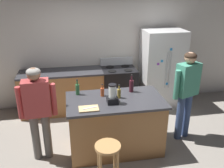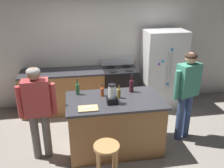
{
  "view_description": "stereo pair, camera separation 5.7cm",
  "coord_description": "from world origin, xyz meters",
  "px_view_note": "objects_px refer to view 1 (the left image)",
  "views": [
    {
      "loc": [
        -0.7,
        -3.58,
        2.71
      ],
      "look_at": [
        0.0,
        0.3,
        1.1
      ],
      "focal_mm": 39.43,
      "sensor_mm": 36.0,
      "label": 1
    },
    {
      "loc": [
        -0.65,
        -3.59,
        2.71
      ],
      "look_at": [
        0.0,
        0.3,
        1.1
      ],
      "focal_mm": 39.43,
      "sensor_mm": 36.0,
      "label": 2
    }
  ],
  "objects_px": {
    "refrigerator": "(161,69)",
    "blender_appliance": "(112,95)",
    "stove_range": "(119,88)",
    "bottle_wine": "(131,86)",
    "kitchen_island": "(115,124)",
    "bottle_vinegar": "(119,93)",
    "person_by_sink_right": "(187,88)",
    "bottle_cooking_sauce": "(102,92)",
    "chef_knife": "(90,108)",
    "person_by_island_left": "(38,106)",
    "bottle_olive_oil": "(77,89)",
    "bar_stool": "(108,154)",
    "cutting_board": "(89,109)"
  },
  "relations": [
    {
      "from": "kitchen_island",
      "to": "bottle_vinegar",
      "type": "bearing_deg",
      "value": 31.44
    },
    {
      "from": "kitchen_island",
      "to": "bottle_cooking_sauce",
      "type": "distance_m",
      "value": 0.61
    },
    {
      "from": "stove_range",
      "to": "bottle_cooking_sauce",
      "type": "relative_size",
      "value": 5.23
    },
    {
      "from": "bottle_olive_oil",
      "to": "bottle_vinegar",
      "type": "bearing_deg",
      "value": -20.86
    },
    {
      "from": "stove_range",
      "to": "bottle_olive_oil",
      "type": "distance_m",
      "value": 1.67
    },
    {
      "from": "refrigerator",
      "to": "blender_appliance",
      "type": "height_order",
      "value": "refrigerator"
    },
    {
      "from": "bar_stool",
      "to": "blender_appliance",
      "type": "distance_m",
      "value": 0.92
    },
    {
      "from": "chef_knife",
      "to": "blender_appliance",
      "type": "bearing_deg",
      "value": 7.65
    },
    {
      "from": "person_by_island_left",
      "to": "chef_knife",
      "type": "relative_size",
      "value": 7.2
    },
    {
      "from": "person_by_island_left",
      "to": "bar_stool",
      "type": "height_order",
      "value": "person_by_island_left"
    },
    {
      "from": "refrigerator",
      "to": "bottle_wine",
      "type": "height_order",
      "value": "refrigerator"
    },
    {
      "from": "bar_stool",
      "to": "blender_appliance",
      "type": "xyz_separation_m",
      "value": [
        0.19,
        0.7,
        0.57
      ]
    },
    {
      "from": "bar_stool",
      "to": "bottle_olive_oil",
      "type": "relative_size",
      "value": 2.42
    },
    {
      "from": "bottle_cooking_sauce",
      "to": "bar_stool",
      "type": "bearing_deg",
      "value": -94.27
    },
    {
      "from": "refrigerator",
      "to": "bottle_cooking_sauce",
      "type": "xyz_separation_m",
      "value": [
        -1.56,
        -1.33,
        0.14
      ]
    },
    {
      "from": "refrigerator",
      "to": "blender_appliance",
      "type": "distance_m",
      "value": 2.18
    },
    {
      "from": "person_by_island_left",
      "to": "chef_knife",
      "type": "xyz_separation_m",
      "value": [
        0.79,
        -0.23,
        0.02
      ]
    },
    {
      "from": "blender_appliance",
      "to": "kitchen_island",
      "type": "bearing_deg",
      "value": 60.76
    },
    {
      "from": "bottle_wine",
      "to": "bottle_olive_oil",
      "type": "relative_size",
      "value": 1.14
    },
    {
      "from": "bottle_olive_oil",
      "to": "stove_range",
      "type": "bearing_deg",
      "value": 51.47
    },
    {
      "from": "cutting_board",
      "to": "stove_range",
      "type": "bearing_deg",
      "value": 64.93
    },
    {
      "from": "person_by_sink_right",
      "to": "bottle_wine",
      "type": "height_order",
      "value": "person_by_sink_right"
    },
    {
      "from": "kitchen_island",
      "to": "cutting_board",
      "type": "bearing_deg",
      "value": -149.46
    },
    {
      "from": "bottle_wine",
      "to": "bottle_vinegar",
      "type": "height_order",
      "value": "bottle_wine"
    },
    {
      "from": "refrigerator",
      "to": "stove_range",
      "type": "bearing_deg",
      "value": 178.59
    },
    {
      "from": "kitchen_island",
      "to": "bottle_wine",
      "type": "xyz_separation_m",
      "value": [
        0.34,
        0.25,
        0.59
      ]
    },
    {
      "from": "person_by_sink_right",
      "to": "chef_knife",
      "type": "xyz_separation_m",
      "value": [
        -1.75,
        -0.38,
        -0.03
      ]
    },
    {
      "from": "bottle_vinegar",
      "to": "cutting_board",
      "type": "height_order",
      "value": "bottle_vinegar"
    },
    {
      "from": "blender_appliance",
      "to": "cutting_board",
      "type": "bearing_deg",
      "value": -159.39
    },
    {
      "from": "bottle_wine",
      "to": "chef_knife",
      "type": "distance_m",
      "value": 0.94
    },
    {
      "from": "kitchen_island",
      "to": "blender_appliance",
      "type": "height_order",
      "value": "blender_appliance"
    },
    {
      "from": "bottle_olive_oil",
      "to": "chef_knife",
      "type": "relative_size",
      "value": 1.25
    },
    {
      "from": "bar_stool",
      "to": "bottle_wine",
      "type": "bearing_deg",
      "value": 60.98
    },
    {
      "from": "bar_stool",
      "to": "kitchen_island",
      "type": "bearing_deg",
      "value": 72.35
    },
    {
      "from": "person_by_sink_right",
      "to": "bottle_wine",
      "type": "bearing_deg",
      "value": 171.33
    },
    {
      "from": "stove_range",
      "to": "bottle_cooking_sauce",
      "type": "height_order",
      "value": "bottle_cooking_sauce"
    },
    {
      "from": "refrigerator",
      "to": "stove_range",
      "type": "relative_size",
      "value": 1.58
    },
    {
      "from": "refrigerator",
      "to": "person_by_sink_right",
      "type": "bearing_deg",
      "value": -92.95
    },
    {
      "from": "bottle_vinegar",
      "to": "bottle_cooking_sauce",
      "type": "bearing_deg",
      "value": 155.01
    },
    {
      "from": "bottle_olive_oil",
      "to": "bar_stool",
      "type": "bearing_deg",
      "value": -73.52
    },
    {
      "from": "bottle_vinegar",
      "to": "chef_knife",
      "type": "xyz_separation_m",
      "value": [
        -0.51,
        -0.32,
        -0.06
      ]
    },
    {
      "from": "stove_range",
      "to": "chef_knife",
      "type": "bearing_deg",
      "value": -114.54
    },
    {
      "from": "refrigerator",
      "to": "bottle_cooking_sauce",
      "type": "height_order",
      "value": "refrigerator"
    },
    {
      "from": "person_by_sink_right",
      "to": "bottle_olive_oil",
      "type": "height_order",
      "value": "person_by_sink_right"
    },
    {
      "from": "stove_range",
      "to": "cutting_board",
      "type": "relative_size",
      "value": 3.77
    },
    {
      "from": "kitchen_island",
      "to": "bar_stool",
      "type": "relative_size",
      "value": 2.4
    },
    {
      "from": "kitchen_island",
      "to": "bottle_vinegar",
      "type": "height_order",
      "value": "bottle_vinegar"
    },
    {
      "from": "kitchen_island",
      "to": "bottle_cooking_sauce",
      "type": "bearing_deg",
      "value": 138.89
    },
    {
      "from": "bottle_vinegar",
      "to": "cutting_board",
      "type": "xyz_separation_m",
      "value": [
        -0.53,
        -0.32,
        -0.08
      ]
    },
    {
      "from": "person_by_island_left",
      "to": "bottle_vinegar",
      "type": "height_order",
      "value": "person_by_island_left"
    }
  ]
}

